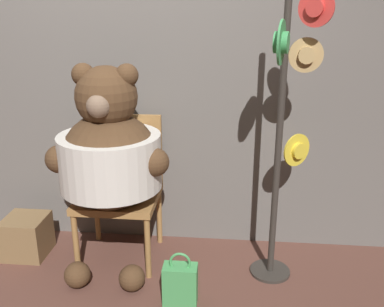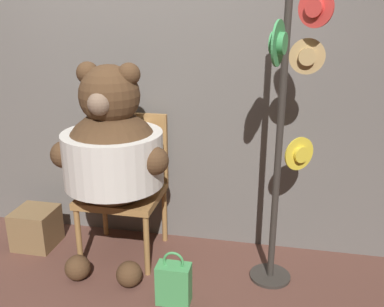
{
  "view_description": "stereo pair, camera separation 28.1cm",
  "coord_description": "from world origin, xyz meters",
  "views": [
    {
      "loc": [
        0.72,
        -2.53,
        1.78
      ],
      "look_at": [
        0.47,
        0.11,
        0.87
      ],
      "focal_mm": 40.0,
      "sensor_mm": 36.0,
      "label": 1
    },
    {
      "loc": [
        1.0,
        -2.49,
        1.78
      ],
      "look_at": [
        0.47,
        0.11,
        0.87
      ],
      "focal_mm": 40.0,
      "sensor_mm": 36.0,
      "label": 2
    }
  ],
  "objects": [
    {
      "name": "chair",
      "position": [
        -0.08,
        0.29,
        0.57
      ],
      "size": [
        0.56,
        0.53,
        1.04
      ],
      "color": "#9E703D",
      "rests_on": "ground_plane"
    },
    {
      "name": "wall_back",
      "position": [
        0.0,
        0.58,
        1.22
      ],
      "size": [
        8.0,
        0.1,
        2.45
      ],
      "color": "#66605B",
      "rests_on": "ground_plane"
    },
    {
      "name": "hat_display_rack",
      "position": [
        1.06,
        0.07,
        1.06
      ],
      "size": [
        0.37,
        0.46,
        1.89
      ],
      "color": "#332D28",
      "rests_on": "ground_plane"
    },
    {
      "name": "handbag_on_ground",
      "position": [
        0.43,
        -0.29,
        0.14
      ],
      "size": [
        0.21,
        0.12,
        0.37
      ],
      "color": "#479E56",
      "rests_on": "ground_plane"
    },
    {
      "name": "teddy_bear",
      "position": [
        -0.09,
        0.11,
        0.84
      ],
      "size": [
        0.83,
        0.74,
        1.45
      ],
      "color": "#4C331E",
      "rests_on": "ground_plane"
    },
    {
      "name": "ground_plane",
      "position": [
        0.0,
        0.0,
        0.0
      ],
      "size": [
        14.0,
        14.0,
        0.0
      ],
      "primitive_type": "plane",
      "color": "brown"
    },
    {
      "name": "wooden_crate",
      "position": [
        -0.79,
        0.17,
        0.15
      ],
      "size": [
        0.3,
        0.3,
        0.3
      ],
      "color": "brown",
      "rests_on": "ground_plane"
    }
  ]
}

